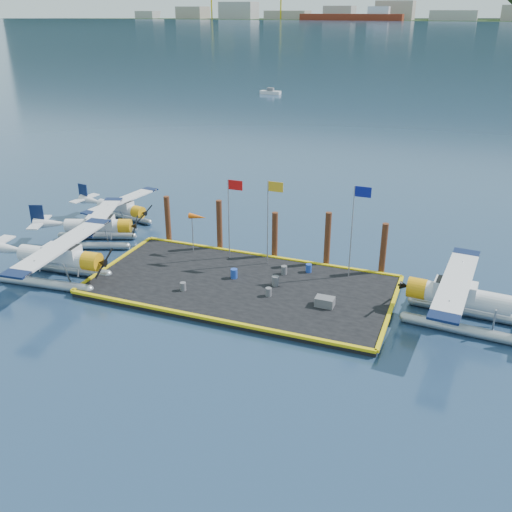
{
  "coord_description": "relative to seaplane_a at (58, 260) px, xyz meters",
  "views": [
    {
      "loc": [
        13.27,
        -31.84,
        17.53
      ],
      "look_at": [
        0.31,
        2.0,
        1.69
      ],
      "focal_mm": 40.0,
      "sensor_mm": 36.0,
      "label": 1
    }
  ],
  "objects": [
    {
      "name": "drum_3",
      "position": [
        9.03,
        1.1,
        -0.96
      ],
      "size": [
        0.4,
        0.4,
        0.56
      ],
      "primitive_type": "cylinder",
      "color": "#545458",
      "rests_on": "dock"
    },
    {
      "name": "crate",
      "position": [
        18.29,
        2.35,
        -0.95
      ],
      "size": [
        1.17,
        0.78,
        0.59
      ],
      "primitive_type": "cube",
      "color": "#545458",
      "rests_on": "dock"
    },
    {
      "name": "flagpole_red",
      "position": [
        9.95,
        7.14,
        2.76
      ],
      "size": [
        1.14,
        0.08,
        6.0
      ],
      "color": "#94949C",
      "rests_on": "dock"
    },
    {
      "name": "dock_bumpers",
      "position": [
        12.25,
        3.34,
        -1.15
      ],
      "size": [
        20.25,
        10.25,
        0.18
      ],
      "primitive_type": null,
      "color": "gold",
      "rests_on": "dock"
    },
    {
      "name": "dock",
      "position": [
        12.25,
        3.34,
        -1.44
      ],
      "size": [
        20.0,
        10.0,
        0.4
      ],
      "primitive_type": "cube",
      "color": "black",
      "rests_on": "ground"
    },
    {
      "name": "piling_0",
      "position": [
        3.75,
        8.74,
        0.36
      ],
      "size": [
        0.44,
        0.44,
        4.0
      ],
      "primitive_type": "cylinder",
      "color": "#402112",
      "rests_on": "ground"
    },
    {
      "name": "drum_2",
      "position": [
        14.47,
        3.95,
        -0.9
      ],
      "size": [
        0.48,
        0.48,
        0.68
      ],
      "primitive_type": "cylinder",
      "color": "#545458",
      "rests_on": "dock"
    },
    {
      "name": "flagpole_blue",
      "position": [
        18.94,
        7.14,
        3.05
      ],
      "size": [
        1.14,
        0.08,
        6.5
      ],
      "color": "#94949C",
      "rests_on": "dock"
    },
    {
      "name": "seaplane_b",
      "position": [
        -1.59,
        6.64,
        -0.21
      ],
      "size": [
        8.56,
        9.11,
        3.27
      ],
      "rotation": [
        0.0,
        0.0,
        -1.23
      ],
      "color": "#8F969C",
      "rests_on": "ground"
    },
    {
      "name": "flagpole_yellow",
      "position": [
        12.95,
        7.14,
        2.87
      ],
      "size": [
        1.14,
        0.08,
        6.2
      ],
      "color": "#94949C",
      "rests_on": "dock"
    },
    {
      "name": "piling_1",
      "position": [
        8.25,
        8.74,
        0.46
      ],
      "size": [
        0.44,
        0.44,
        4.2
      ],
      "primitive_type": "cylinder",
      "color": "#402112",
      "rests_on": "ground"
    },
    {
      "name": "piling_3",
      "position": [
        16.75,
        8.74,
        0.51
      ],
      "size": [
        0.44,
        0.44,
        4.3
      ],
      "primitive_type": "cylinder",
      "color": "#402112",
      "rests_on": "ground"
    },
    {
      "name": "piling_4",
      "position": [
        20.75,
        8.74,
        0.36
      ],
      "size": [
        0.44,
        0.44,
        4.0
      ],
      "primitive_type": "cylinder",
      "color": "#402112",
      "rests_on": "ground"
    },
    {
      "name": "seaplane_a",
      "position": [
        0.0,
        0.0,
        0.0
      ],
      "size": [
        9.62,
        10.61,
        3.76
      ],
      "rotation": [
        0.0,
        0.0,
        -1.49
      ],
      "color": "#8F969C",
      "rests_on": "ground"
    },
    {
      "name": "seaplane_c",
      "position": [
        -2.53,
        11.34,
        -0.33
      ],
      "size": [
        7.74,
        8.5,
        3.0
      ],
      "rotation": [
        0.0,
        0.0,
        -1.73
      ],
      "color": "#8F969C",
      "rests_on": "ground"
    },
    {
      "name": "ground",
      "position": [
        12.25,
        3.34,
        -1.64
      ],
      "size": [
        4000.0,
        4000.0,
        0.0
      ],
      "primitive_type": "plane",
      "color": "#19334D",
      "rests_on": "ground"
    },
    {
      "name": "drum_0",
      "position": [
        11.43,
        4.03,
        -0.9
      ],
      "size": [
        0.47,
        0.47,
        0.67
      ],
      "primitive_type": "cylinder",
      "color": "#1C3C9B",
      "rests_on": "dock"
    },
    {
      "name": "seaplane_d",
      "position": [
        26.2,
        3.82,
        -0.02
      ],
      "size": [
        9.51,
        10.49,
        3.72
      ],
      "rotation": [
        0.0,
        0.0,
        1.49
      ],
      "color": "#8F969C",
      "rests_on": "ground"
    },
    {
      "name": "drum_5",
      "position": [
        14.45,
        5.87,
        -0.94
      ],
      "size": [
        0.43,
        0.43,
        0.6
      ],
      "primitive_type": "cylinder",
      "color": "#545458",
      "rests_on": "dock"
    },
    {
      "name": "drum_1",
      "position": [
        14.56,
        2.37,
        -0.96
      ],
      "size": [
        0.4,
        0.4,
        0.57
      ],
      "primitive_type": "cylinder",
      "color": "#545458",
      "rests_on": "dock"
    },
    {
      "name": "windsock",
      "position": [
        7.22,
        7.14,
        1.59
      ],
      "size": [
        1.4,
        0.44,
        3.12
      ],
      "color": "#94949C",
      "rests_on": "dock"
    },
    {
      "name": "drum_4",
      "position": [
        15.97,
        6.8,
        -0.94
      ],
      "size": [
        0.42,
        0.42,
        0.59
      ],
      "primitive_type": "cylinder",
      "color": "#1C3C9B",
      "rests_on": "dock"
    },
    {
      "name": "piling_2",
      "position": [
        12.75,
        8.74,
        0.26
      ],
      "size": [
        0.44,
        0.44,
        3.8
      ],
      "primitive_type": "cylinder",
      "color": "#402112",
      "rests_on": "ground"
    }
  ]
}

